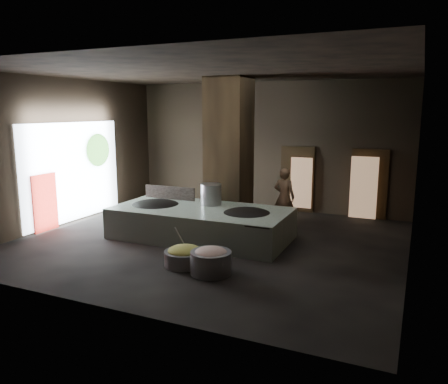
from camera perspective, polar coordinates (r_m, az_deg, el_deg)
The scene contains 28 objects.
floor at distance 12.06m, azimuth -1.72°, elevation -6.60°, with size 10.00×9.00×0.10m, color black.
ceiling at distance 11.56m, azimuth -1.85°, elevation 15.73°, with size 10.00×9.00×0.10m, color black.
back_wall at distance 15.78m, azimuth 5.53°, elevation 5.97°, with size 10.00×0.10×4.50m, color black.
front_wall at distance 7.80m, azimuth -16.63°, elevation 0.79°, with size 10.00×0.10×4.50m, color black.
left_wall at distance 14.52m, azimuth -20.06°, elevation 4.97°, with size 0.10×9.00×4.50m, color black.
right_wall at distance 10.42m, azimuth 24.05°, elevation 2.70°, with size 0.10×9.00×4.50m, color black.
pillar at distance 13.43m, azimuth 0.64°, elevation 5.20°, with size 1.20×1.20×4.50m, color black.
hearth_platform at distance 12.22m, azimuth -3.04°, elevation -4.07°, with size 4.88×2.33×0.85m, color beige.
platform_cap at distance 12.12m, azimuth -3.06°, elevation -2.28°, with size 4.77×2.29×0.03m, color black.
wok_left at distance 12.81m, azimuth -8.94°, elevation -1.99°, with size 1.54×1.54×0.42m, color black.
wok_left_rim at distance 12.80m, azimuth -8.95°, elevation -1.68°, with size 1.57×1.57×0.05m, color black.
wok_right at distance 11.64m, azimuth 2.98°, elevation -3.16°, with size 1.43×1.43×0.40m, color black.
wok_right_rim at distance 11.62m, azimuth 2.98°, elevation -2.82°, with size 1.46×1.46×0.05m, color black.
stock_pot at distance 12.52m, azimuth -1.72°, elevation -0.38°, with size 0.59×0.59×0.64m, color #A3A5AB.
splash_guard at distance 13.42m, azimuth -7.11°, elevation -0.15°, with size 1.70×0.06×0.42m, color black.
cook at distance 13.51m, azimuth 7.86°, elevation -0.65°, with size 0.66×0.42×1.80m, color #9B714F.
veg_basin at distance 10.20m, azimuth -5.19°, elevation -8.59°, with size 0.93×0.93×0.34m, color slate.
veg_fill at distance 10.14m, azimuth -5.20°, elevation -7.63°, with size 0.76×0.76×0.24m, color #769849.
ladle at distance 10.28m, azimuth -5.54°, elevation -6.22°, with size 0.03×0.03×0.74m, color #A3A5AB.
meat_basin at distance 9.66m, azimuth -1.72°, elevation -9.18°, with size 0.90×0.90×0.50m, color slate.
meat_fill at distance 9.59m, azimuth -1.73°, elevation -8.05°, with size 0.75×0.75×0.29m, color tan.
doorway_near at distance 15.48m, azimuth 9.54°, elevation 1.49°, with size 1.18×0.08×2.38m, color black.
doorway_near_glow at distance 15.31m, azimuth 10.04°, elevation 1.18°, with size 0.74×0.04×1.76m, color #8C6647.
doorway_far at distance 15.06m, azimuth 18.40°, elevation 0.84°, with size 1.18×0.08×2.38m, color black.
doorway_far_glow at distance 14.84m, azimuth 17.76°, elevation 0.54°, with size 0.85×0.04×2.02m, color #8C6647.
left_opening at distance 14.67m, azimuth -19.07°, elevation 2.53°, with size 0.04×4.20×3.10m, color white.
pavilion_sliver at distance 13.84m, azimuth -22.34°, elevation -1.30°, with size 0.05×0.90×1.70m, color maroon.
tree_silhouette at distance 15.35m, azimuth -16.12°, elevation 5.29°, with size 0.28×1.10×1.10m, color #194714.
Camera 1 is at (5.07, -10.34, 3.53)m, focal length 35.00 mm.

